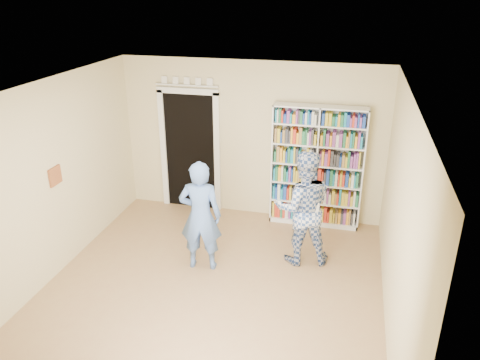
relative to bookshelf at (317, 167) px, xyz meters
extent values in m
plane|color=#9D714C|center=(-1.15, -2.34, -1.04)|extent=(5.00, 5.00, 0.00)
plane|color=white|center=(-1.15, -2.34, 1.66)|extent=(5.00, 5.00, 0.00)
plane|color=beige|center=(-1.15, 0.16, 0.31)|extent=(4.50, 0.00, 4.50)
plane|color=beige|center=(-3.40, -2.34, 0.31)|extent=(0.00, 5.00, 5.00)
plane|color=beige|center=(1.10, -2.34, 0.31)|extent=(0.00, 5.00, 5.00)
cube|color=white|center=(0.00, 0.00, -0.01)|extent=(1.49, 0.28, 2.05)
cube|color=white|center=(0.00, 0.00, -0.01)|extent=(0.02, 0.28, 2.05)
cube|color=black|center=(-2.25, 0.14, 0.01)|extent=(0.90, 0.03, 2.10)
cube|color=white|center=(-2.75, 0.12, 0.01)|extent=(0.10, 0.06, 2.20)
cube|color=white|center=(-1.75, 0.12, 0.01)|extent=(0.10, 0.06, 2.20)
cube|color=white|center=(-2.25, 0.12, 1.11)|extent=(1.10, 0.06, 0.10)
cube|color=white|center=(-2.25, 0.12, 1.21)|extent=(1.10, 0.08, 0.02)
cube|color=maroon|center=(-3.38, -2.14, 0.36)|extent=(0.03, 0.25, 0.25)
imported|color=#5377B9|center=(-1.45, -1.74, -0.22)|extent=(0.64, 0.47, 1.63)
imported|color=navy|center=(-0.08, -1.23, -0.18)|extent=(0.97, 0.84, 1.72)
cube|color=white|center=(0.08, -1.40, -0.15)|extent=(0.16, 0.11, 0.26)
camera|label=1|loc=(0.47, -7.26, 2.79)|focal=35.00mm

